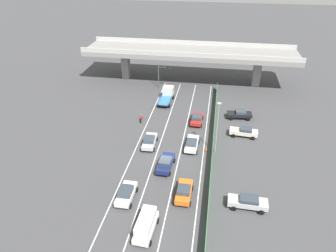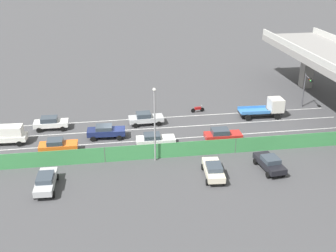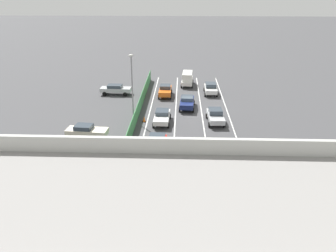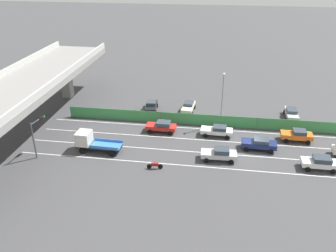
{
  "view_description": "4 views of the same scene",
  "coord_description": "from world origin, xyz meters",
  "px_view_note": "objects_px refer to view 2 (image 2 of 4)",
  "views": [
    {
      "loc": [
        6.26,
        -36.0,
        27.15
      ],
      "look_at": [
        -1.1,
        8.79,
        1.07
      ],
      "focal_mm": 33.69,
      "sensor_mm": 36.0,
      "label": 1
    },
    {
      "loc": [
        47.16,
        -0.89,
        21.7
      ],
      "look_at": [
        2.79,
        6.07,
        2.19
      ],
      "focal_mm": 44.85,
      "sensor_mm": 36.0,
      "label": 2
    },
    {
      "loc": [
        1.04,
        44.28,
        15.8
      ],
      "look_at": [
        2.4,
        9.25,
        1.54
      ],
      "focal_mm": 37.39,
      "sensor_mm": 36.0,
      "label": 3
    },
    {
      "loc": [
        -41.27,
        4.93,
        23.36
      ],
      "look_at": [
        2.46,
        11.44,
        1.46
      ],
      "focal_mm": 36.99,
      "sensor_mm": 36.0,
      "label": 4
    }
  ],
  "objects_px": {
    "car_sedan_red": "(222,135)",
    "street_lamp": "(155,119)",
    "parked_sedan_cream": "(213,170)",
    "traffic_light": "(307,85)",
    "car_taxi_orange": "(58,146)",
    "parked_wagon_silver": "(46,181)",
    "motorcycle": "(198,109)",
    "parked_sedan_dark": "(270,163)",
    "car_sedan_navy": "(106,131)",
    "flatbed_truck_blue": "(269,108)",
    "car_van_white": "(6,134)",
    "car_sedan_white": "(51,123)",
    "car_hatchback_white": "(155,139)",
    "car_sedan_silver": "(145,118)",
    "traffic_cone": "(155,152)"
  },
  "relations": [
    {
      "from": "car_van_white",
      "to": "traffic_cone",
      "type": "distance_m",
      "value": 17.81
    },
    {
      "from": "car_van_white",
      "to": "motorcycle",
      "type": "height_order",
      "value": "car_van_white"
    },
    {
      "from": "traffic_light",
      "to": "car_taxi_orange",
      "type": "bearing_deg",
      "value": -75.52
    },
    {
      "from": "car_van_white",
      "to": "parked_wagon_silver",
      "type": "relative_size",
      "value": 1.0
    },
    {
      "from": "car_sedan_navy",
      "to": "car_hatchback_white",
      "type": "bearing_deg",
      "value": 60.84
    },
    {
      "from": "car_hatchback_white",
      "to": "motorcycle",
      "type": "distance_m",
      "value": 12.18
    },
    {
      "from": "car_sedan_navy",
      "to": "parked_sedan_cream",
      "type": "distance_m",
      "value": 15.34
    },
    {
      "from": "car_sedan_navy",
      "to": "car_sedan_silver",
      "type": "xyz_separation_m",
      "value": [
        -3.41,
        5.19,
        -0.0
      ]
    },
    {
      "from": "car_hatchback_white",
      "to": "parked_sedan_cream",
      "type": "height_order",
      "value": "parked_sedan_cream"
    },
    {
      "from": "parked_wagon_silver",
      "to": "traffic_light",
      "type": "relative_size",
      "value": 0.94
    },
    {
      "from": "car_sedan_red",
      "to": "traffic_light",
      "type": "distance_m",
      "value": 17.11
    },
    {
      "from": "car_taxi_orange",
      "to": "parked_wagon_silver",
      "type": "relative_size",
      "value": 0.91
    },
    {
      "from": "car_sedan_silver",
      "to": "traffic_light",
      "type": "xyz_separation_m",
      "value": [
        -2.04,
        23.0,
        2.66
      ]
    },
    {
      "from": "car_van_white",
      "to": "car_taxi_orange",
      "type": "distance_m",
      "value": 7.03
    },
    {
      "from": "traffic_light",
      "to": "flatbed_truck_blue",
      "type": "bearing_deg",
      "value": -71.71
    },
    {
      "from": "car_sedan_white",
      "to": "street_lamp",
      "type": "height_order",
      "value": "street_lamp"
    },
    {
      "from": "car_sedan_silver",
      "to": "parked_sedan_cream",
      "type": "xyz_separation_m",
      "value": [
        14.57,
        5.33,
        -0.03
      ]
    },
    {
      "from": "car_hatchback_white",
      "to": "motorcycle",
      "type": "bearing_deg",
      "value": 143.08
    },
    {
      "from": "parked_sedan_cream",
      "to": "parked_wagon_silver",
      "type": "bearing_deg",
      "value": -90.98
    },
    {
      "from": "traffic_cone",
      "to": "traffic_light",
      "type": "bearing_deg",
      "value": 115.3
    },
    {
      "from": "car_taxi_orange",
      "to": "car_hatchback_white",
      "type": "xyz_separation_m",
      "value": [
        -0.11,
        11.01,
        -0.06
      ]
    },
    {
      "from": "car_sedan_navy",
      "to": "car_sedan_red",
      "type": "relative_size",
      "value": 1.05
    },
    {
      "from": "parked_sedan_cream",
      "to": "parked_sedan_dark",
      "type": "bearing_deg",
      "value": 94.8
    },
    {
      "from": "parked_sedan_cream",
      "to": "traffic_light",
      "type": "bearing_deg",
      "value": 133.24
    },
    {
      "from": "car_van_white",
      "to": "parked_sedan_cream",
      "type": "distance_m",
      "value": 24.83
    },
    {
      "from": "car_sedan_red",
      "to": "street_lamp",
      "type": "xyz_separation_m",
      "value": [
        3.48,
        -8.49,
        4.03
      ]
    },
    {
      "from": "car_van_white",
      "to": "parked_sedan_dark",
      "type": "relative_size",
      "value": 1.04
    },
    {
      "from": "car_sedan_silver",
      "to": "car_taxi_orange",
      "type": "bearing_deg",
      "value": -57.97
    },
    {
      "from": "car_van_white",
      "to": "car_sedan_silver",
      "type": "relative_size",
      "value": 1.03
    },
    {
      "from": "car_van_white",
      "to": "parked_sedan_cream",
      "type": "xyz_separation_m",
      "value": [
        11.33,
        22.09,
        -0.4
      ]
    },
    {
      "from": "traffic_light",
      "to": "parked_wagon_silver",
      "type": "bearing_deg",
      "value": -64.41
    },
    {
      "from": "car_van_white",
      "to": "parked_wagon_silver",
      "type": "height_order",
      "value": "car_van_white"
    },
    {
      "from": "car_sedan_navy",
      "to": "parked_sedan_dark",
      "type": "distance_m",
      "value": 19.78
    },
    {
      "from": "flatbed_truck_blue",
      "to": "traffic_light",
      "type": "distance_m",
      "value": 6.82
    },
    {
      "from": "traffic_light",
      "to": "traffic_cone",
      "type": "xyz_separation_m",
      "value": [
        10.8,
        -22.84,
        -3.21
      ]
    },
    {
      "from": "car_sedan_silver",
      "to": "traffic_cone",
      "type": "height_order",
      "value": "car_sedan_silver"
    },
    {
      "from": "motorcycle",
      "to": "parked_sedan_dark",
      "type": "bearing_deg",
      "value": 12.31
    },
    {
      "from": "car_taxi_orange",
      "to": "car_sedan_silver",
      "type": "bearing_deg",
      "value": 122.03
    },
    {
      "from": "car_van_white",
      "to": "street_lamp",
      "type": "xyz_separation_m",
      "value": [
        6.85,
        16.75,
        3.67
      ]
    },
    {
      "from": "car_sedan_navy",
      "to": "motorcycle",
      "type": "height_order",
      "value": "car_sedan_navy"
    },
    {
      "from": "car_taxi_orange",
      "to": "parked_sedan_cream",
      "type": "bearing_deg",
      "value": 63.55
    },
    {
      "from": "car_van_white",
      "to": "parked_sedan_cream",
      "type": "height_order",
      "value": "car_van_white"
    },
    {
      "from": "car_taxi_orange",
      "to": "traffic_light",
      "type": "height_order",
      "value": "traffic_light"
    },
    {
      "from": "car_sedan_white",
      "to": "car_hatchback_white",
      "type": "bearing_deg",
      "value": 61.28
    },
    {
      "from": "car_sedan_white",
      "to": "traffic_cone",
      "type": "relative_size",
      "value": 5.78
    },
    {
      "from": "parked_sedan_cream",
      "to": "street_lamp",
      "type": "xyz_separation_m",
      "value": [
        -4.48,
        -5.35,
        4.07
      ]
    },
    {
      "from": "car_taxi_orange",
      "to": "traffic_cone",
      "type": "xyz_separation_m",
      "value": [
        2.12,
        10.76,
        -0.57
      ]
    },
    {
      "from": "car_sedan_silver",
      "to": "car_sedan_white",
      "type": "bearing_deg",
      "value": -91.45
    },
    {
      "from": "car_sedan_red",
      "to": "car_sedan_navy",
      "type": "bearing_deg",
      "value": -103.2
    },
    {
      "from": "traffic_cone",
      "to": "car_taxi_orange",
      "type": "bearing_deg",
      "value": -101.12
    }
  ]
}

